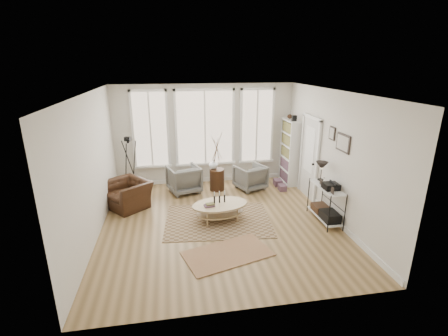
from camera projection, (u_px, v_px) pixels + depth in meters
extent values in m
plane|color=#9C7B4D|center=(220.00, 222.00, 7.36)|extent=(5.50, 5.50, 0.00)
plane|color=white|center=(219.00, 92.00, 6.46)|extent=(5.50, 5.50, 0.00)
cube|color=silver|center=(205.00, 134.00, 9.49)|extent=(5.20, 0.04, 2.90)
cube|color=silver|center=(251.00, 221.00, 4.34)|extent=(5.20, 0.04, 2.90)
cube|color=silver|center=(92.00, 168.00, 6.50)|extent=(0.04, 5.50, 2.90)
cube|color=silver|center=(333.00, 156.00, 7.33)|extent=(0.04, 5.50, 2.90)
cube|color=white|center=(206.00, 179.00, 9.91)|extent=(5.10, 0.04, 0.12)
cube|color=white|center=(326.00, 212.00, 7.76)|extent=(0.03, 5.40, 0.12)
cube|color=#D5AF83|center=(205.00, 128.00, 9.41)|extent=(1.60, 0.03, 2.10)
cube|color=#D5AF83|center=(150.00, 130.00, 9.16)|extent=(0.90, 0.03, 2.10)
cube|color=#D5AF83|center=(257.00, 126.00, 9.65)|extent=(0.90, 0.03, 2.10)
cube|color=white|center=(205.00, 128.00, 9.39)|extent=(1.74, 0.06, 2.24)
cube|color=white|center=(150.00, 130.00, 9.14)|extent=(1.04, 0.06, 2.24)
cube|color=white|center=(257.00, 126.00, 9.63)|extent=(1.04, 0.06, 2.24)
cube|color=white|center=(206.00, 164.00, 9.71)|extent=(4.10, 0.12, 0.06)
cube|color=silver|center=(309.00, 159.00, 8.52)|extent=(0.04, 0.88, 2.10)
cube|color=white|center=(309.00, 150.00, 8.44)|extent=(0.01, 0.55, 1.20)
cube|color=white|center=(317.00, 164.00, 8.06)|extent=(0.06, 0.08, 2.18)
cube|color=white|center=(302.00, 154.00, 8.98)|extent=(0.06, 0.08, 2.18)
cube|color=white|center=(312.00, 117.00, 8.18)|extent=(0.06, 1.06, 0.08)
sphere|color=black|center=(313.00, 164.00, 8.22)|extent=(0.06, 0.06, 0.06)
cube|color=white|center=(294.00, 156.00, 9.16)|extent=(0.30, 0.03, 1.90)
cube|color=white|center=(285.00, 148.00, 9.92)|extent=(0.30, 0.03, 1.90)
cube|color=white|center=(294.00, 152.00, 9.56)|extent=(0.02, 0.85, 1.90)
cube|color=white|center=(289.00, 152.00, 9.54)|extent=(0.30, 0.81, 1.90)
cube|color=maroon|center=(289.00, 152.00, 9.54)|extent=(0.24, 0.75, 1.76)
cube|color=black|center=(294.00, 118.00, 9.03)|extent=(0.12, 0.10, 0.16)
sphere|color=#351E11|center=(290.00, 117.00, 9.36)|extent=(0.14, 0.14, 0.14)
cube|color=white|center=(324.00, 216.00, 7.43)|extent=(0.37, 1.07, 0.03)
cube|color=white|center=(327.00, 187.00, 7.21)|extent=(0.37, 1.07, 0.02)
cylinder|color=black|center=(329.00, 214.00, 6.81)|extent=(0.02, 0.02, 0.85)
cylinder|color=black|center=(345.00, 213.00, 6.86)|extent=(0.02, 0.02, 0.85)
cylinder|color=black|center=(308.00, 195.00, 7.80)|extent=(0.02, 0.02, 0.85)
cylinder|color=black|center=(322.00, 194.00, 7.86)|extent=(0.02, 0.02, 0.85)
cylinder|color=black|center=(320.00, 180.00, 7.52)|extent=(0.14, 0.14, 0.02)
cylinder|color=black|center=(321.00, 174.00, 7.47)|extent=(0.02, 0.02, 0.30)
cone|color=black|center=(322.00, 166.00, 7.41)|extent=(0.28, 0.28, 0.18)
cube|color=black|center=(331.00, 186.00, 7.04)|extent=(0.32, 0.30, 0.13)
cube|color=black|center=(330.00, 216.00, 7.16)|extent=(0.32, 0.45, 0.20)
cube|color=#351E11|center=(320.00, 208.00, 7.60)|extent=(0.32, 0.40, 0.16)
cube|color=black|center=(333.00, 191.00, 6.77)|extent=(0.02, 0.10, 0.14)
cube|color=black|center=(321.00, 182.00, 7.28)|extent=(0.02, 0.10, 0.12)
cube|color=black|center=(343.00, 143.00, 6.82)|extent=(0.03, 0.52, 0.38)
cube|color=silver|center=(343.00, 143.00, 6.82)|extent=(0.01, 0.44, 0.30)
cube|color=black|center=(332.00, 133.00, 7.26)|extent=(0.03, 0.24, 0.30)
cube|color=silver|center=(332.00, 133.00, 7.26)|extent=(0.01, 0.18, 0.24)
cube|color=brown|center=(218.00, 220.00, 7.45)|extent=(2.53, 1.99, 0.01)
cube|color=brown|center=(228.00, 253.00, 6.15)|extent=(1.80, 1.32, 0.01)
ellipsoid|color=tan|center=(220.00, 213.00, 7.44)|extent=(1.19, 0.85, 0.03)
ellipsoid|color=tan|center=(220.00, 204.00, 7.37)|extent=(1.38, 0.99, 0.04)
cylinder|color=tan|center=(206.00, 218.00, 7.19)|extent=(0.04, 0.04, 0.36)
cylinder|color=tan|center=(237.00, 215.00, 7.30)|extent=(0.04, 0.04, 0.36)
cylinder|color=tan|center=(204.00, 210.00, 7.57)|extent=(0.04, 0.04, 0.36)
cylinder|color=tan|center=(233.00, 208.00, 7.68)|extent=(0.04, 0.04, 0.36)
cylinder|color=black|center=(214.00, 199.00, 7.37)|extent=(0.04, 0.04, 0.18)
cylinder|color=black|center=(219.00, 199.00, 7.39)|extent=(0.04, 0.04, 0.18)
cylinder|color=black|center=(225.00, 199.00, 7.41)|extent=(0.04, 0.04, 0.18)
cube|color=#344C2C|center=(210.00, 205.00, 7.23)|extent=(0.22, 0.16, 0.06)
imported|color=slate|center=(184.00, 179.00, 8.99)|extent=(1.02, 1.03, 0.76)
imported|color=slate|center=(250.00, 177.00, 9.23)|extent=(0.98, 0.99, 0.70)
cylinder|color=#351E11|center=(217.00, 180.00, 9.15)|extent=(0.41, 0.41, 0.62)
imported|color=silver|center=(213.00, 164.00, 9.07)|extent=(0.27, 0.27, 0.27)
imported|color=#351E11|center=(128.00, 194.00, 8.08)|extent=(1.38, 1.36, 0.67)
cylinder|color=black|center=(128.00, 142.00, 8.66)|extent=(0.07, 0.07, 0.07)
cube|color=black|center=(128.00, 139.00, 8.63)|extent=(0.18, 0.16, 0.11)
cylinder|color=black|center=(127.00, 140.00, 8.55)|extent=(0.07, 0.09, 0.07)
cube|color=maroon|center=(278.00, 182.00, 9.55)|extent=(0.24, 0.29, 0.18)
cube|color=maroon|center=(282.00, 188.00, 9.18)|extent=(0.21, 0.26, 0.16)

